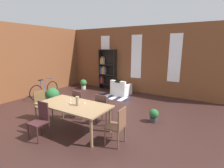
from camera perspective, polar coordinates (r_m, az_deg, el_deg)
ground_plane at (r=5.90m, az=-6.90°, el=-10.86°), size 10.39×10.39×0.00m
back_wall_brick at (r=8.73m, az=8.39°, el=8.05°), size 8.99×0.12×3.32m
left_wall_brick at (r=8.57m, az=-29.32°, el=6.49°), size 0.12×8.46×3.32m
window_pane_0 at (r=9.54m, az=-2.27°, el=9.56°), size 0.55×0.02×2.16m
window_pane_1 at (r=8.65m, az=8.24°, el=9.12°), size 0.55×0.02×2.16m
window_pane_2 at (r=8.11m, az=20.57°, el=8.22°), size 0.55×0.02×2.16m
dining_table at (r=4.83m, az=-12.84°, el=-7.60°), size 2.06×1.04×0.77m
vase_on_table at (r=4.67m, az=-11.62°, el=-5.64°), size 0.10×0.10×0.25m
tealight_candle_0 at (r=5.21m, az=-13.98°, el=-5.05°), size 0.04×0.04×0.04m
tealight_candle_1 at (r=4.77m, az=-9.29°, el=-6.54°), size 0.04×0.04×0.03m
tealight_candle_2 at (r=4.89m, az=-13.95°, el=-6.24°), size 0.04×0.04×0.04m
dining_chair_head_right at (r=4.12m, az=1.99°, el=-13.73°), size 0.41×0.41×0.95m
dining_chair_head_left at (r=5.91m, az=-22.68°, el=-6.40°), size 0.42×0.42×0.95m
dining_chair_far_left at (r=5.70m, az=-10.96°, el=-6.30°), size 0.41×0.41×0.95m
dining_chair_far_right at (r=5.16m, az=-3.12°, el=-8.16°), size 0.42×0.42×0.95m
dining_chair_near_left at (r=4.79m, az=-23.15°, el=-10.93°), size 0.41×0.41×0.95m
bookshelf_tall at (r=9.35m, az=-1.86°, el=5.07°), size 0.98×0.31×2.18m
armchair_white at (r=8.27m, az=3.04°, el=-1.81°), size 0.84×0.84×0.75m
bicycle_second at (r=8.50m, az=-21.96°, el=-1.85°), size 0.44×1.64×0.89m
potted_plant_by_shelf at (r=5.53m, az=14.02°, el=-10.24°), size 0.30×0.30×0.43m
potted_plant_corner at (r=7.24m, az=-19.59°, el=-3.67°), size 0.56×0.56×0.71m
potted_plant_window at (r=9.51m, az=-9.69°, el=0.15°), size 0.38×0.38×0.54m
striped_rug at (r=7.91m, az=0.77°, el=-4.52°), size 1.58×0.71×0.01m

